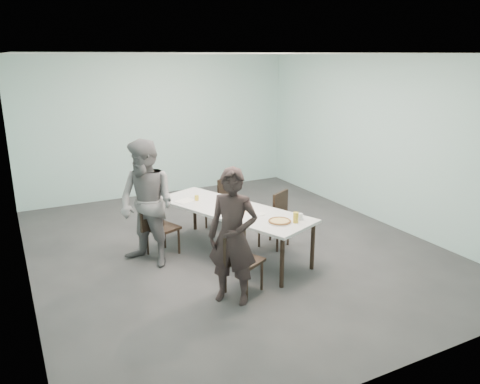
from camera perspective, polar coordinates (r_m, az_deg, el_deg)
name	(u,v)px	position (r m, az deg, el deg)	size (l,w,h in m)	color
ground	(232,247)	(7.61, -1.00, -6.69)	(7.00, 7.00, 0.00)	#333335
room_shell	(231,122)	(7.07, -1.08, 8.58)	(6.02, 7.02, 3.01)	#ADD9D6
table	(232,212)	(7.10, -0.99, -2.44)	(1.79, 2.75, 0.75)	white
chair_near_left	(240,258)	(6.01, 0.00, -8.03)	(0.65, 0.56, 0.87)	black
chair_far_left	(158,225)	(7.22, -9.93, -3.99)	(0.65, 0.54, 0.87)	black
chair_near_right	(277,215)	(7.56, 4.49, -2.84)	(0.65, 0.57, 0.87)	black
chair_far_right	(221,199)	(8.39, -2.31, -0.84)	(0.63, 0.59, 0.87)	black
diner_near	(233,237)	(5.71, -0.89, -5.47)	(0.63, 0.41, 1.72)	black
diner_far	(147,204)	(6.83, -11.28, -1.44)	(0.90, 0.70, 1.86)	slate
pizza	(280,221)	(6.51, 4.86, -3.59)	(0.34, 0.34, 0.04)	white
side_plate	(259,214)	(6.82, 2.35, -2.70)	(0.18, 0.18, 0.01)	white
beer_glass	(296,218)	(6.51, 6.82, -3.12)	(0.08, 0.08, 0.15)	gold
water_tumbler	(300,217)	(6.65, 7.33, -2.99)	(0.08, 0.08, 0.09)	silver
tealight	(235,209)	(6.99, -0.59, -2.07)	(0.06, 0.06, 0.05)	silver
amber_tumbler	(197,198)	(7.49, -5.31, -0.72)	(0.07, 0.07, 0.08)	gold
menu	(185,201)	(7.49, -6.70, -1.07)	(0.30, 0.22, 0.01)	silver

